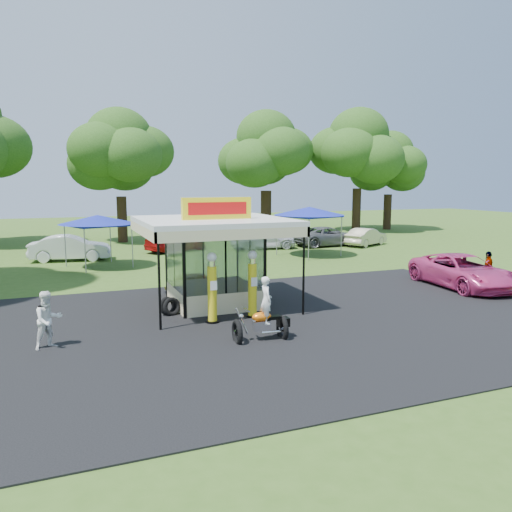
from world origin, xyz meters
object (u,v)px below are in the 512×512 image
object	(u,v)px
bg_car_b	(176,242)
bg_car_e	(366,237)
gas_station_kiosk	(214,260)
gas_pump_right	(252,286)
spectator_east_b	(488,269)
bg_car_c	(263,238)
bg_car_d	(328,236)
gas_pump_left	(212,290)
motorcycle	(264,315)
tent_east	(309,211)
bg_car_a	(70,248)
kiosk_car	(199,283)
pink_sedan	(463,271)
tent_west	(97,220)
spectator_west	(48,320)

from	to	relation	value
bg_car_b	bg_car_e	bearing A→B (deg)	-126.33
gas_station_kiosk	gas_pump_right	distance (m)	2.37
spectator_east_b	bg_car_c	bearing A→B (deg)	-98.63
bg_car_d	spectator_east_b	bearing A→B (deg)	175.54
bg_car_e	gas_pump_left	bearing A→B (deg)	106.08
bg_car_b	gas_pump_right	bearing A→B (deg)	148.63
motorcycle	bg_car_e	size ratio (longest dim) A/B	0.50
gas_pump_right	tent_east	xyz separation A→B (m)	(8.85, 12.79, 1.72)
bg_car_a	gas_pump_right	bearing A→B (deg)	-152.51
bg_car_e	kiosk_car	bearing A→B (deg)	98.01
gas_pump_right	kiosk_car	world-z (taller)	gas_pump_right
gas_pump_right	kiosk_car	bearing A→B (deg)	99.89
gas_pump_left	pink_sedan	xyz separation A→B (m)	(12.16, 1.44, -0.41)
gas_pump_left	gas_pump_right	xyz separation A→B (m)	(1.52, 0.18, -0.02)
bg_car_e	pink_sedan	bearing A→B (deg)	134.81
tent_west	gas_pump_left	bearing A→B (deg)	-78.55
pink_sedan	tent_east	xyz separation A→B (m)	(-1.80, 11.53, 2.12)
bg_car_b	tent_west	size ratio (longest dim) A/B	1.10
spectator_west	bg_car_b	xyz separation A→B (m)	(7.85, 18.97, -0.17)
tent_east	gas_pump_right	bearing A→B (deg)	-124.68
bg_car_c	bg_car_b	bearing A→B (deg)	86.60
gas_pump_left	motorcycle	distance (m)	2.53
pink_sedan	tent_west	distance (m)	19.07
spectator_east_b	bg_car_a	distance (m)	23.20
motorcycle	bg_car_a	bearing A→B (deg)	108.03
gas_pump_left	kiosk_car	bearing A→B (deg)	80.55
bg_car_d	bg_car_e	xyz separation A→B (m)	(2.75, -0.99, -0.05)
bg_car_a	gas_pump_left	bearing A→B (deg)	-157.58
pink_sedan	motorcycle	bearing A→B (deg)	-156.27
motorcycle	pink_sedan	size ratio (longest dim) A/B	0.38
gas_station_kiosk	gas_pump_right	bearing A→B (deg)	-70.54
spectator_east_b	motorcycle	bearing A→B (deg)	-9.01
tent_west	motorcycle	bearing A→B (deg)	-76.96
bg_car_a	bg_car_b	distance (m)	7.15
pink_sedan	bg_car_d	distance (m)	15.67
spectator_west	motorcycle	bearing A→B (deg)	-39.95
gas_pump_right	motorcycle	xyz separation A→B (m)	(-0.59, -2.51, -0.36)
bg_car_d	tent_west	bearing A→B (deg)	100.09
bg_car_d	bg_car_b	bearing A→B (deg)	81.32
bg_car_a	bg_car_d	distance (m)	18.19
gas_station_kiosk	motorcycle	size ratio (longest dim) A/B	2.66
spectator_west	tent_west	bearing A→B (deg)	54.99
bg_car_a	tent_west	bearing A→B (deg)	-146.73
tent_west	bg_car_d	bearing A→B (deg)	12.59
gas_station_kiosk	spectator_east_b	size ratio (longest dim) A/B	3.34
gas_pump_left	motorcycle	xyz separation A→B (m)	(0.92, -2.33, -0.37)
gas_pump_left	bg_car_b	bearing A→B (deg)	81.34
gas_pump_left	gas_pump_right	bearing A→B (deg)	6.92
bg_car_e	bg_car_a	bearing A→B (deg)	61.47
spectator_east_b	tent_west	xyz separation A→B (m)	(-16.19, 11.96, 1.85)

